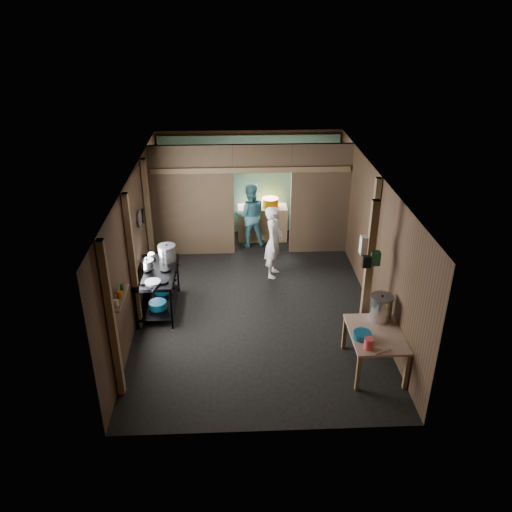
{
  "coord_description": "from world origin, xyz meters",
  "views": [
    {
      "loc": [
        -0.39,
        -8.9,
        5.49
      ],
      "look_at": [
        0.0,
        -0.2,
        1.1
      ],
      "focal_mm": 36.4,
      "sensor_mm": 36.0,
      "label": 1
    }
  ],
  "objects_px": {
    "gas_range": "(158,290)",
    "pink_bucket": "(369,343)",
    "prep_table": "(374,350)",
    "stove_pot_large": "(167,254)",
    "cook": "(274,242)",
    "yellow_tub": "(270,203)",
    "stock_pot": "(381,308)"
  },
  "relations": [
    {
      "from": "gas_range",
      "to": "stove_pot_large",
      "type": "height_order",
      "value": "stove_pot_large"
    },
    {
      "from": "gas_range",
      "to": "pink_bucket",
      "type": "height_order",
      "value": "gas_range"
    },
    {
      "from": "gas_range",
      "to": "cook",
      "type": "relative_size",
      "value": 0.91
    },
    {
      "from": "stock_pot",
      "to": "cook",
      "type": "distance_m",
      "value": 3.22
    },
    {
      "from": "stock_pot",
      "to": "stove_pot_large",
      "type": "bearing_deg",
      "value": 152.48
    },
    {
      "from": "pink_bucket",
      "to": "cook",
      "type": "height_order",
      "value": "cook"
    },
    {
      "from": "stock_pot",
      "to": "pink_bucket",
      "type": "height_order",
      "value": "stock_pot"
    },
    {
      "from": "prep_table",
      "to": "stove_pot_large",
      "type": "height_order",
      "value": "stove_pot_large"
    },
    {
      "from": "prep_table",
      "to": "yellow_tub",
      "type": "relative_size",
      "value": 2.85
    },
    {
      "from": "yellow_tub",
      "to": "cook",
      "type": "bearing_deg",
      "value": -91.63
    },
    {
      "from": "gas_range",
      "to": "yellow_tub",
      "type": "distance_m",
      "value": 4.01
    },
    {
      "from": "stove_pot_large",
      "to": "cook",
      "type": "relative_size",
      "value": 0.22
    },
    {
      "from": "stove_pot_large",
      "to": "pink_bucket",
      "type": "xyz_separation_m",
      "value": [
        3.32,
        -2.72,
        -0.25
      ]
    },
    {
      "from": "prep_table",
      "to": "stove_pot_large",
      "type": "xyz_separation_m",
      "value": [
        -3.54,
        2.33,
        0.67
      ]
    },
    {
      "from": "yellow_tub",
      "to": "cook",
      "type": "xyz_separation_m",
      "value": [
        -0.05,
        -1.9,
        -0.17
      ]
    },
    {
      "from": "pink_bucket",
      "to": "yellow_tub",
      "type": "height_order",
      "value": "yellow_tub"
    },
    {
      "from": "stock_pot",
      "to": "cook",
      "type": "relative_size",
      "value": 0.28
    },
    {
      "from": "pink_bucket",
      "to": "cook",
      "type": "xyz_separation_m",
      "value": [
        -1.17,
        3.61,
        0.03
      ]
    },
    {
      "from": "prep_table",
      "to": "yellow_tub",
      "type": "distance_m",
      "value": 5.33
    },
    {
      "from": "prep_table",
      "to": "pink_bucket",
      "type": "bearing_deg",
      "value": -119.51
    },
    {
      "from": "prep_table",
      "to": "cook",
      "type": "bearing_deg",
      "value": 113.39
    },
    {
      "from": "cook",
      "to": "stove_pot_large",
      "type": "bearing_deg",
      "value": 127.11
    },
    {
      "from": "prep_table",
      "to": "stock_pot",
      "type": "bearing_deg",
      "value": 68.27
    },
    {
      "from": "stock_pot",
      "to": "yellow_tub",
      "type": "xyz_separation_m",
      "value": [
        -1.5,
        4.72,
        0.08
      ]
    },
    {
      "from": "gas_range",
      "to": "pink_bucket",
      "type": "relative_size",
      "value": 8.25
    },
    {
      "from": "stove_pot_large",
      "to": "yellow_tub",
      "type": "bearing_deg",
      "value": 51.75
    },
    {
      "from": "stove_pot_large",
      "to": "cook",
      "type": "distance_m",
      "value": 2.33
    },
    {
      "from": "stove_pot_large",
      "to": "stock_pot",
      "type": "distance_m",
      "value": 4.17
    },
    {
      "from": "stove_pot_large",
      "to": "yellow_tub",
      "type": "distance_m",
      "value": 3.55
    },
    {
      "from": "stove_pot_large",
      "to": "stock_pot",
      "type": "relative_size",
      "value": 0.77
    },
    {
      "from": "prep_table",
      "to": "stove_pot_large",
      "type": "distance_m",
      "value": 4.29
    },
    {
      "from": "gas_range",
      "to": "stove_pot_large",
      "type": "relative_size",
      "value": 4.19
    }
  ]
}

